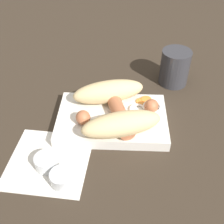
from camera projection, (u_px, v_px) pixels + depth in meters
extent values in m
plane|color=#33281E|center=(112.00, 123.00, 0.62)|extent=(3.00, 3.00, 0.00)
cube|color=silver|center=(112.00, 120.00, 0.61)|extent=(0.24, 0.15, 0.02)
ellipsoid|color=#DBBC84|center=(121.00, 124.00, 0.55)|extent=(0.17, 0.10, 0.05)
ellipsoid|color=#DBBC84|center=(109.00, 92.00, 0.63)|extent=(0.17, 0.10, 0.05)
cylinder|color=#B26642|center=(118.00, 112.00, 0.59)|extent=(0.07, 0.15, 0.03)
sphere|color=#B26642|center=(151.00, 106.00, 0.60)|extent=(0.03, 0.03, 0.03)
sphere|color=#B26642|center=(83.00, 117.00, 0.58)|extent=(0.03, 0.03, 0.03)
cylinder|color=orange|center=(146.00, 99.00, 0.64)|extent=(0.03, 0.03, 0.00)
cylinder|color=orange|center=(141.00, 101.00, 0.64)|extent=(0.03, 0.03, 0.00)
torus|color=silver|center=(152.00, 106.00, 0.62)|extent=(0.04, 0.04, 0.00)
torus|color=silver|center=(137.00, 109.00, 0.62)|extent=(0.04, 0.04, 0.01)
torus|color=silver|center=(151.00, 107.00, 0.62)|extent=(0.03, 0.03, 0.01)
cube|color=white|center=(49.00, 161.00, 0.54)|extent=(0.16, 0.16, 0.00)
cylinder|color=silver|center=(46.00, 162.00, 0.52)|extent=(0.04, 0.04, 0.03)
cylinder|color=gold|center=(47.00, 165.00, 0.53)|extent=(0.04, 0.04, 0.01)
cylinder|color=silver|center=(62.00, 178.00, 0.50)|extent=(0.04, 0.04, 0.03)
cylinder|color=gold|center=(63.00, 181.00, 0.50)|extent=(0.04, 0.04, 0.01)
cylinder|color=#333338|center=(175.00, 67.00, 0.71)|extent=(0.07, 0.07, 0.09)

